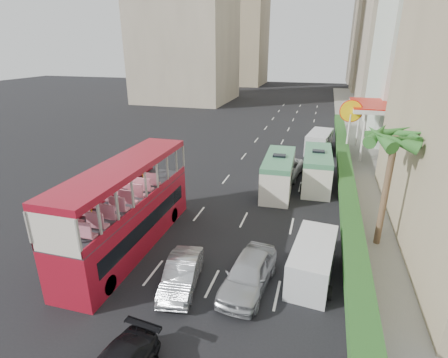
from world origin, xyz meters
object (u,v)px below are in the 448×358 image
(shell_station, at_px, (381,131))
(minibus_far, at_px, (317,169))
(minibus_near, at_px, (278,174))
(car_silver_lane_a, at_px, (182,286))
(panel_van_far, at_px, (319,142))
(van_asset, at_px, (285,176))
(palm_tree, at_px, (385,192))
(car_silver_lane_b, at_px, (248,287))
(double_decker_bus, at_px, (127,207))
(panel_van_near, at_px, (313,260))

(shell_station, bearing_deg, minibus_far, -120.25)
(minibus_near, bearing_deg, car_silver_lane_a, -104.23)
(shell_station, bearing_deg, panel_van_far, 178.51)
(minibus_near, bearing_deg, van_asset, 84.14)
(palm_tree, bearing_deg, car_silver_lane_b, -137.88)
(minibus_near, height_order, palm_tree, palm_tree)
(car_silver_lane_b, relative_size, shell_station, 0.60)
(shell_station, bearing_deg, double_decker_bus, -124.82)
(car_silver_lane_b, relative_size, minibus_near, 0.74)
(double_decker_bus, distance_m, car_silver_lane_b, 8.00)
(double_decker_bus, height_order, van_asset, double_decker_bus)
(panel_van_far, bearing_deg, double_decker_bus, -104.55)
(palm_tree, height_order, shell_station, palm_tree)
(palm_tree, distance_m, shell_station, 19.14)
(minibus_far, height_order, shell_station, shell_station)
(car_silver_lane_a, distance_m, palm_tree, 12.08)
(minibus_near, bearing_deg, palm_tree, -46.76)
(minibus_near, distance_m, panel_van_near, 11.18)
(panel_van_far, xyz_separation_m, palm_tree, (3.88, -19.16, 2.31))
(double_decker_bus, xyz_separation_m, panel_van_near, (10.27, -0.07, -1.58))
(minibus_far, distance_m, panel_van_near, 12.77)
(minibus_near, xyz_separation_m, shell_station, (8.91, 12.36, 1.31))
(car_silver_lane_a, bearing_deg, panel_van_far, 68.21)
(car_silver_lane_a, relative_size, car_silver_lane_b, 0.87)
(car_silver_lane_a, distance_m, shell_station, 28.28)
(double_decker_bus, bearing_deg, shell_station, 55.18)
(double_decker_bus, xyz_separation_m, minibus_far, (9.99, 12.69, -1.09))
(minibus_far, xyz_separation_m, shell_station, (6.01, 10.31, 1.31))
(car_silver_lane_a, relative_size, minibus_far, 0.64)
(minibus_near, bearing_deg, double_decker_bus, -125.71)
(minibus_near, bearing_deg, shell_station, 52.18)
(car_silver_lane_a, bearing_deg, minibus_far, 60.02)
(double_decker_bus, distance_m, shell_station, 28.02)
(car_silver_lane_b, relative_size, panel_van_far, 0.90)
(car_silver_lane_b, bearing_deg, car_silver_lane_a, -160.20)
(panel_van_far, height_order, shell_station, shell_station)
(double_decker_bus, height_order, minibus_near, double_decker_bus)
(panel_van_far, bearing_deg, minibus_far, -81.00)
(double_decker_bus, xyz_separation_m, panel_van_far, (9.92, 23.16, -1.46))
(car_silver_lane_a, relative_size, palm_tree, 0.65)
(panel_van_near, xyz_separation_m, panel_van_far, (-0.34, 23.22, 0.13))
(minibus_far, xyz_separation_m, panel_van_near, (0.28, -12.76, -0.50))
(minibus_far, bearing_deg, double_decker_bus, -130.22)
(panel_van_far, bearing_deg, car_silver_lane_b, -87.18)
(panel_van_near, bearing_deg, panel_van_far, 96.67)
(double_decker_bus, distance_m, panel_van_near, 10.39)
(double_decker_bus, distance_m, palm_tree, 14.39)
(palm_tree, bearing_deg, shell_station, 83.40)
(van_asset, bearing_deg, panel_van_far, 80.07)
(car_silver_lane_b, bearing_deg, shell_station, 76.99)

